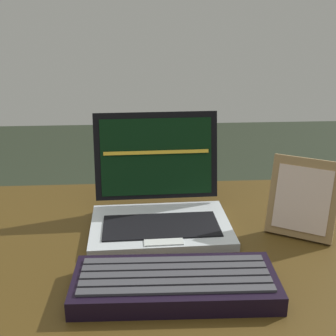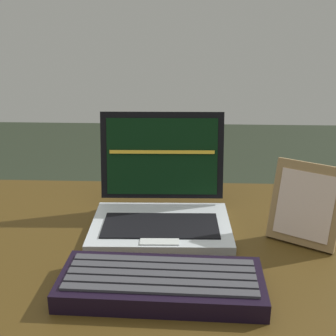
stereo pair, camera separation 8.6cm
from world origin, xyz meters
name	(u,v)px [view 1 (the left image)]	position (x,y,z in m)	size (l,w,h in m)	color
desk	(149,295)	(0.00, 0.00, 0.63)	(1.52, 0.68, 0.74)	#402D0F
laptop_front	(159,204)	(0.03, 0.10, 0.79)	(0.29, 0.25, 0.22)	#AEB6BB
external_keyboard	(175,283)	(0.04, -0.15, 0.76)	(0.33, 0.14, 0.04)	black
photo_frame	(303,199)	(0.31, 0.03, 0.82)	(0.14, 0.11, 0.16)	olive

